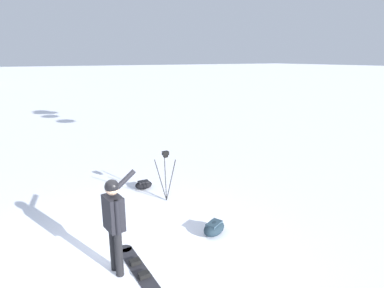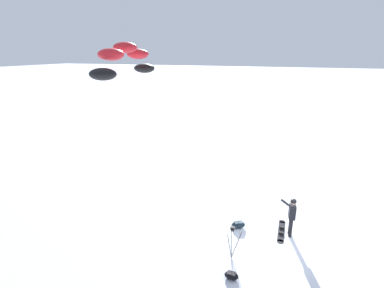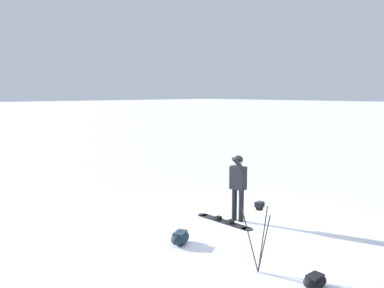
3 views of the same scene
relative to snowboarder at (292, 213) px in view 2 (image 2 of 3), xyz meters
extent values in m
plane|color=white|center=(0.40, -0.22, -1.11)|extent=(300.00, 300.00, 0.00)
cylinder|color=black|center=(0.11, 0.02, -0.67)|extent=(0.14, 0.14, 0.87)
cylinder|color=black|center=(-0.11, 0.00, -0.67)|extent=(0.14, 0.14, 0.87)
cube|color=black|center=(0.00, 0.01, 0.07)|extent=(0.43, 0.31, 0.62)
sphere|color=tan|center=(0.00, 0.01, 0.53)|extent=(0.24, 0.24, 0.24)
sphere|color=black|center=(0.00, 0.01, 0.56)|extent=(0.25, 0.25, 0.25)
cylinder|color=black|center=(0.21, -0.23, 0.50)|extent=(0.16, 0.56, 0.43)
cylinder|color=black|center=(-0.20, 0.00, 0.07)|extent=(0.09, 0.09, 0.62)
cube|color=black|center=(-0.18, -0.35, -1.10)|extent=(1.60, 0.29, 0.02)
cylinder|color=black|center=(0.62, -0.34, -1.10)|extent=(0.28, 0.28, 0.02)
cylinder|color=black|center=(-0.97, -0.35, -1.10)|extent=(0.28, 0.28, 0.02)
cube|color=black|center=(0.04, -0.34, -1.05)|extent=(0.14, 0.20, 0.08)
cube|color=black|center=(-0.40, -0.35, -1.05)|extent=(0.14, 0.20, 0.08)
ellipsoid|color=black|center=(-0.87, -7.31, 5.85)|extent=(0.91, 1.09, 0.44)
ellipsoid|color=red|center=(-0.18, -7.22, 6.51)|extent=(0.91, 1.09, 0.44)
ellipsoid|color=red|center=(1.04, -7.07, 6.76)|extent=(0.91, 1.09, 0.44)
ellipsoid|color=red|center=(2.26, -6.92, 6.51)|extent=(0.91, 1.09, 0.44)
ellipsoid|color=black|center=(2.96, -6.84, 5.85)|extent=(0.91, 1.09, 0.44)
ellipsoid|color=#192833|center=(0.20, -2.23, -0.96)|extent=(0.60, 0.71, 0.30)
cube|color=#263A47|center=(0.20, -2.23, -0.86)|extent=(0.36, 0.43, 0.08)
cylinder|color=#262628|center=(2.27, -1.91, -0.49)|extent=(0.09, 0.37, 1.24)
cylinder|color=#262628|center=(2.14, -2.15, -0.49)|extent=(0.36, 0.16, 1.24)
cylinder|color=#262628|center=(2.47, -2.14, -0.49)|extent=(0.36, 0.15, 1.24)
cube|color=black|center=(2.31, -2.09, 0.16)|extent=(0.10, 0.10, 0.06)
cube|color=black|center=(2.31, -2.09, 0.24)|extent=(0.12, 0.16, 0.10)
ellipsoid|color=black|center=(3.37, -1.85, -0.99)|extent=(0.37, 0.52, 0.24)
cube|color=black|center=(3.37, -1.85, -0.91)|extent=(0.22, 0.31, 0.08)
camera|label=1|loc=(-5.07, 1.37, 2.67)|focal=30.23mm
camera|label=2|loc=(11.64, -0.33, 6.61)|focal=26.90mm
camera|label=3|loc=(6.77, -8.00, 2.33)|focal=37.30mm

